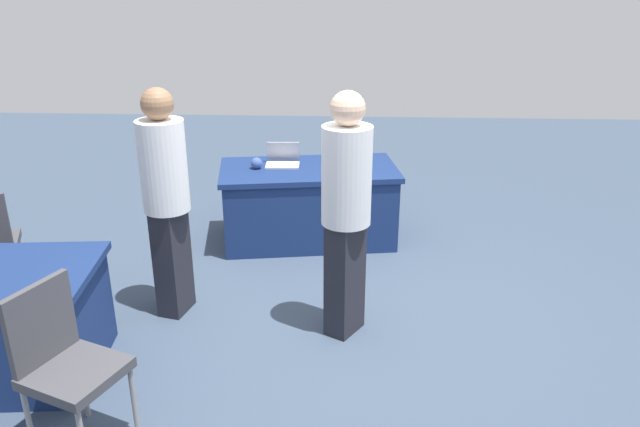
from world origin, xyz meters
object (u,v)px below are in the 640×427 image
object	(u,v)px
table_foreground	(309,204)
person_attendee_standing	(166,193)
laptop_silver	(283,161)
scissors_red	(349,164)
person_presenter	(346,204)
yarn_ball	(256,163)
chair_aisle	(64,358)

from	to	relation	value
table_foreground	person_attendee_standing	distance (m)	1.81
laptop_silver	scissors_red	world-z (taller)	laptop_silver
table_foreground	laptop_silver	xyz separation A→B (m)	(0.26, -0.09, 0.41)
person_presenter	laptop_silver	size ratio (longest dim) A/B	5.39
person_attendee_standing	yarn_ball	size ratio (longest dim) A/B	16.12
chair_aisle	person_attendee_standing	distance (m)	1.53
chair_aisle	yarn_ball	bearing A→B (deg)	-170.43
person_attendee_standing	scissors_red	xyz separation A→B (m)	(-1.33, -1.56, -0.23)
table_foreground	person_presenter	xyz separation A→B (m)	(-0.37, 1.64, 0.62)
table_foreground	laptop_silver	distance (m)	0.49
person_attendee_standing	laptop_silver	distance (m)	1.67
laptop_silver	yarn_ball	world-z (taller)	laptop_silver
person_presenter	person_attendee_standing	size ratio (longest dim) A/B	1.02
laptop_silver	scissors_red	xyz separation A→B (m)	(-0.64, -0.05, -0.04)
person_presenter	scissors_red	xyz separation A→B (m)	(-0.01, -1.78, -0.25)
chair_aisle	scissors_red	world-z (taller)	chair_aisle
scissors_red	yarn_ball	bearing A→B (deg)	-62.21
yarn_ball	scissors_red	xyz separation A→B (m)	(-0.87, -0.20, -0.05)
chair_aisle	laptop_silver	bearing A→B (deg)	-174.08
table_foreground	yarn_ball	distance (m)	0.65
yarn_ball	scissors_red	world-z (taller)	yarn_ball
scissors_red	person_presenter	bearing A→B (deg)	14.70
person_attendee_standing	yarn_ball	distance (m)	1.45
chair_aisle	table_foreground	bearing A→B (deg)	-179.07
table_foreground	yarn_ball	world-z (taller)	yarn_ball
table_foreground	person_presenter	bearing A→B (deg)	102.72
laptop_silver	table_foreground	bearing A→B (deg)	159.08
chair_aisle	laptop_silver	distance (m)	3.10
person_attendee_standing	scissors_red	distance (m)	2.06
person_presenter	yarn_ball	bearing A→B (deg)	60.62
person_presenter	yarn_ball	world-z (taller)	person_presenter
person_attendee_standing	yarn_ball	world-z (taller)	person_attendee_standing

